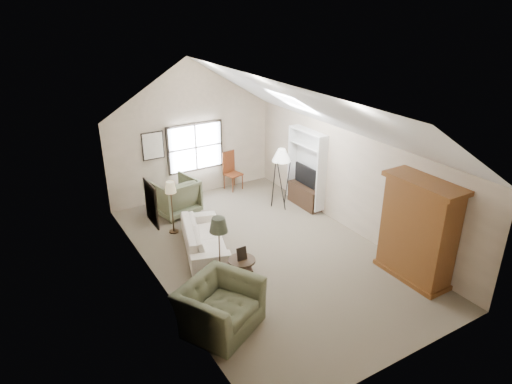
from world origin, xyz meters
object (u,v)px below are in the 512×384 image
armchair_far (175,197)px  coffee_table (231,276)px  side_chair (233,171)px  side_table (242,271)px  armchair_near (220,306)px  sofa (204,238)px  armoire (418,231)px

armchair_far → coffee_table: 3.74m
side_chair → side_table: bearing=-128.6°
armchair_near → side_table: armchair_near is taller
sofa → armchair_far: (0.15, 2.17, 0.18)m
sofa → side_table: bearing=-159.5°
armoire → sofa: size_ratio=0.98×
coffee_table → side_chair: bearing=61.1°
sofa → armoire: bearing=-117.6°
sofa → armchair_far: size_ratio=2.03×
sofa → armchair_near: size_ratio=1.65×
coffee_table → side_table: side_table is taller
coffee_table → side_table: 0.24m
armchair_near → armoire: bearing=-37.1°
sofa → side_chair: 3.67m
sofa → side_table: (0.10, -1.60, -0.05)m
coffee_table → armoire: bearing=-26.4°
armchair_far → side_table: bearing=77.7°
armchair_near → side_table: size_ratio=2.42×
sofa → armchair_near: armchair_near is taller
armchair_near → side_chair: size_ratio=1.16×
armoire → armchair_far: (-3.16, 5.42, -0.60)m
armoire → side_table: 3.70m
armchair_far → coffee_table: (-0.28, -3.72, -0.29)m
armoire → armchair_far: 6.30m
armchair_near → coffee_table: 1.32m
coffee_table → side_table: (0.23, -0.05, 0.07)m
armoire → sofa: armoire is taller
armoire → side_table: bearing=152.8°
armchair_far → coffee_table: bearing=74.2°
armchair_near → sofa: bearing=42.5°
coffee_table → armchair_far: bearing=85.8°
side_table → armoire: bearing=-27.2°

